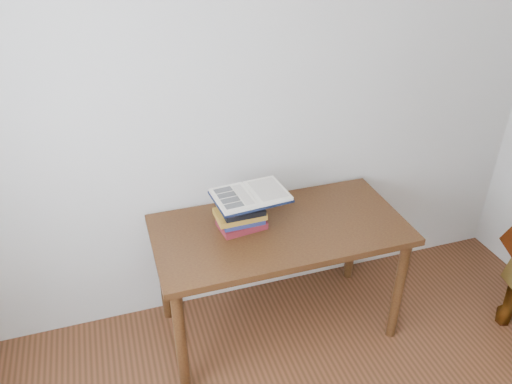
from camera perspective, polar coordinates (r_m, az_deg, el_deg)
name	(u,v)px	position (r m, az deg, el deg)	size (l,w,h in m)	color
room_shell	(474,239)	(1.14, 23.66, -4.97)	(3.54, 3.54, 2.62)	#BAB7B0
desk	(280,242)	(2.72, 2.71, -5.68)	(1.35, 0.67, 0.72)	#462C11
book_stack	(241,212)	(2.61, -1.78, -2.27)	(0.27, 0.21, 0.18)	#5A1621
open_book	(251,195)	(2.55, -0.63, -0.37)	(0.40, 0.29, 0.03)	black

